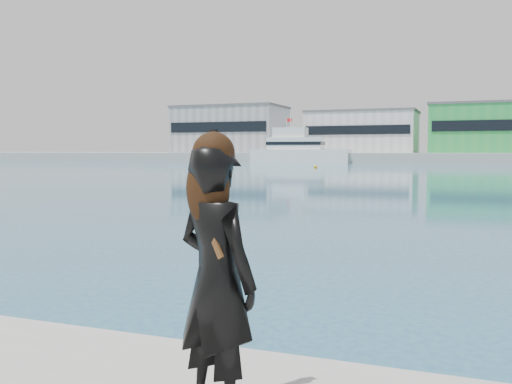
# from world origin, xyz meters

# --- Properties ---
(far_quay) EXTENTS (320.00, 40.00, 2.00)m
(far_quay) POSITION_xyz_m (0.00, 130.00, 1.00)
(far_quay) COLOR #9E9E99
(far_quay) RESTS_ON ground
(warehouse_grey_left) EXTENTS (26.52, 16.36, 11.50)m
(warehouse_grey_left) POSITION_xyz_m (-55.00, 127.98, 7.76)
(warehouse_grey_left) COLOR gray
(warehouse_grey_left) RESTS_ON far_quay
(warehouse_white) EXTENTS (24.48, 15.35, 9.50)m
(warehouse_white) POSITION_xyz_m (-22.00, 127.98, 6.76)
(warehouse_white) COLOR silver
(warehouse_white) RESTS_ON far_quay
(warehouse_green) EXTENTS (30.60, 16.36, 10.50)m
(warehouse_green) POSITION_xyz_m (8.00, 127.98, 7.26)
(warehouse_green) COLOR green
(warehouse_green) RESTS_ON far_quay
(flagpole_left) EXTENTS (1.28, 0.16, 8.00)m
(flagpole_left) POSITION_xyz_m (-37.91, 121.00, 6.54)
(flagpole_left) COLOR silver
(flagpole_left) RESTS_ON far_quay
(motor_yacht) EXTENTS (20.74, 6.80, 9.55)m
(motor_yacht) POSITION_xyz_m (-32.33, 111.20, 2.68)
(motor_yacht) COLOR white
(motor_yacht) RESTS_ON ground
(buoy_far) EXTENTS (0.50, 0.50, 0.50)m
(buoy_far) POSITION_xyz_m (-19.18, 76.19, 0.00)
(buoy_far) COLOR #FFB20D
(buoy_far) RESTS_ON ground
(woman) EXTENTS (0.75, 0.63, 1.85)m
(woman) POSITION_xyz_m (0.62, -0.23, 1.73)
(woman) COLOR black
(woman) RESTS_ON near_quay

